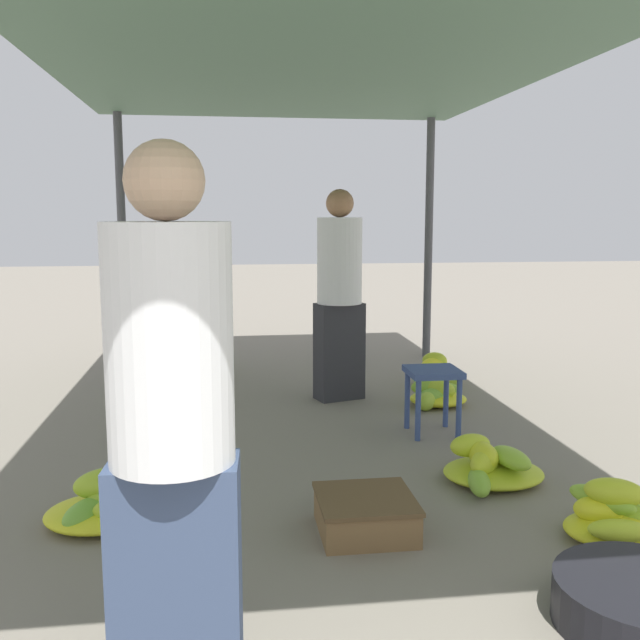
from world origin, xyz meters
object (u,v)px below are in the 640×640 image
Objects in this scene: banana_pile_left_1 at (180,386)px; crate_near at (366,514)px; vendor_foreground at (172,430)px; banana_pile_left_0 at (106,507)px; shopper_walking_mid at (339,292)px; banana_pile_right_1 at (491,466)px; banana_pile_left_2 at (196,368)px; banana_pile_right_2 at (612,518)px; banana_pile_right_3 at (436,395)px; banana_pile_right_0 at (440,375)px; stool at (433,382)px.

crate_near is (0.99, -2.58, -0.01)m from banana_pile_left_1.
vendor_foreground is 1.54m from crate_near.
banana_pile_left_0 is at bearing -95.09° from banana_pile_left_1.
shopper_walking_mid reaches higher than banana_pile_left_1.
banana_pile_left_2 is at bearing 120.20° from banana_pile_right_1.
shopper_walking_mid is (-0.81, 2.61, 0.75)m from banana_pile_right_2.
banana_pile_right_0 is at bearing 70.64° from banana_pile_right_3.
crate_near is at bearing 54.70° from vendor_foreground.
banana_pile_right_2 is at bearing -53.63° from banana_pile_left_1.
banana_pile_left_1 is at bearing 165.71° from banana_pile_right_3.
banana_pile_right_2 is (2.27, -0.48, 0.02)m from banana_pile_left_0.
banana_pile_left_1 is 1.12× the size of crate_near.
crate_near is (0.89, -3.40, 0.03)m from banana_pile_left_2.
vendor_foreground is at bearing -88.55° from banana_pile_left_2.
banana_pile_right_1 is 1.18× the size of banana_pile_right_2.
banana_pile_right_3 reaches higher than banana_pile_left_2.
stool is at bearing 62.50° from crate_near.
banana_pile_left_1 is at bearing 110.87° from crate_near.
shopper_walking_mid is at bearing -162.01° from banana_pile_right_0.
banana_pile_left_2 is 3.51m from crate_near.
vendor_foreground is 3.32× the size of banana_pile_right_2.
stool is 0.81× the size of banana_pile_left_2.
banana_pile_left_2 is 4.12m from banana_pile_right_2.
banana_pile_left_0 is 2.33m from banana_pile_left_1.
banana_pile_right_2 reaches higher than banana_pile_left_0.
banana_pile_right_1 is (1.78, -2.08, -0.00)m from banana_pile_left_1.
banana_pile_right_0 is at bearing 87.99° from banana_pile_right_2.
banana_pile_left_0 is 2.00m from banana_pile_right_1.
crate_near reaches higher than banana_pile_left_2.
banana_pile_right_2 reaches higher than crate_near.
stool is 0.94× the size of banana_pile_right_3.
vendor_foreground is 3.71m from banana_pile_right_3.
banana_pile_right_3 is at bearing 40.20° from banana_pile_left_0.
banana_pile_right_3 is at bearing 61.27° from vendor_foreground.
crate_near is 2.53m from shopper_walking_mid.
shopper_walking_mid is (-0.70, 0.31, 0.77)m from banana_pile_right_3.
banana_pile_left_2 is (-0.11, 4.49, -0.79)m from vendor_foreground.
stool is at bearing -109.29° from banana_pile_right_0.
banana_pile_left_0 reaches higher than banana_pile_right_3.
shopper_walking_mid reaches higher than banana_pile_right_3.
vendor_foreground is at bearing -154.82° from banana_pile_right_2.
banana_pile_right_3 is at bearing -35.29° from banana_pile_left_2.
banana_pile_right_2 is at bearing -92.01° from banana_pile_right_0.
banana_pile_left_2 is at bearing 84.43° from banana_pile_left_0.
vendor_foreground is 1.61m from banana_pile_left_0.
vendor_foreground is at bearing -106.60° from shopper_walking_mid.
vendor_foreground is at bearing -121.07° from stool.
banana_pile_left_0 is at bearing -149.18° from stool.
vendor_foreground is at bearing -118.73° from banana_pile_right_3.
banana_pile_left_1 is 2.02m from banana_pile_right_3.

